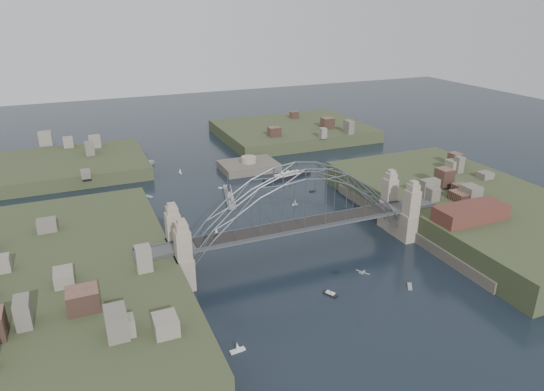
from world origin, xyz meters
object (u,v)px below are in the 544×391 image
Objects in this scene: naval_cruiser_far at (140,167)px; ocean_liner at (287,176)px; bridge at (299,211)px; wharf_shed at (471,213)px; fort_island at (249,170)px; naval_cruiser_near at (229,196)px.

naval_cruiser_far is 59.26m from ocean_liner.
wharf_shed is (44.00, -14.00, -2.32)m from bridge.
fort_island is 17.98m from ocean_liner.
naval_cruiser_near is 28.95m from ocean_liner.
ocean_liner is at bearing 22.34° from naval_cruiser_near.
wharf_shed is (32.00, -84.00, 10.34)m from fort_island.
naval_cruiser_near is at bearing 96.10° from bridge.
wharf_shed reaches higher than fort_island.
wharf_shed is at bearing -17.65° from bridge.
bridge is at bearing -99.73° from fort_island.
fort_island is (12.00, 70.00, -12.66)m from bridge.
wharf_shed is 1.37× the size of naval_cruiser_far.
naval_cruiser_far reaches higher than ocean_liner.
bridge is at bearing 162.35° from wharf_shed.
bridge is 4.22× the size of naval_cruiser_near.
bridge is at bearing -72.29° from naval_cruiser_far.
naval_cruiser_near is (-48.71, 58.13, -9.08)m from wharf_shed.
bridge reaches higher than naval_cruiser_far.
wharf_shed is at bearing -50.04° from naval_cruiser_near.
naval_cruiser_far is (-27.82, 87.11, -11.41)m from bridge.
bridge is at bearing -111.81° from ocean_liner.
bridge is 3.82× the size of fort_island.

